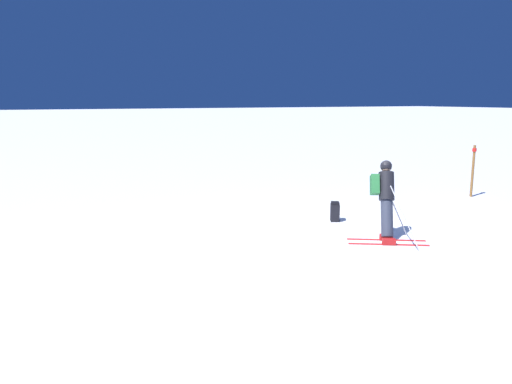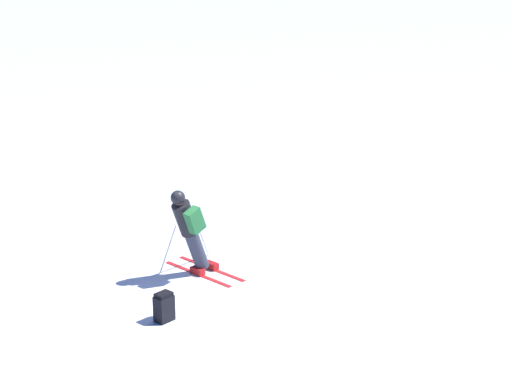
# 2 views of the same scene
# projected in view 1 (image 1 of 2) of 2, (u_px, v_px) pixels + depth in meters

# --- Properties ---
(ground_plane) EXTENTS (300.00, 300.00, 0.00)m
(ground_plane) POSITION_uv_depth(u_px,v_px,m) (361.00, 233.00, 11.78)
(ground_plane) COLOR white
(skier) EXTENTS (1.59, 1.71, 1.79)m
(skier) POSITION_uv_depth(u_px,v_px,m) (385.00, 196.00, 11.15)
(skier) COLOR red
(skier) RESTS_ON ground
(spare_backpack) EXTENTS (0.37, 0.34, 0.50)m
(spare_backpack) POSITION_uv_depth(u_px,v_px,m) (335.00, 212.00, 12.85)
(spare_backpack) COLOR black
(spare_backpack) RESTS_ON ground
(trail_marker) EXTENTS (0.13, 0.13, 1.66)m
(trail_marker) POSITION_uv_depth(u_px,v_px,m) (473.00, 168.00, 15.93)
(trail_marker) COLOR brown
(trail_marker) RESTS_ON ground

